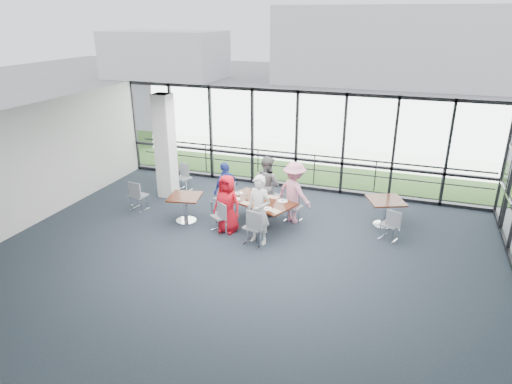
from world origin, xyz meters
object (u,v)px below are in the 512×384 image
(side_table_right, at_px, (386,204))
(chair_spare_la, at_px, (139,196))
(diner_far_right, at_px, (294,192))
(chair_main_nl, at_px, (221,216))
(chair_main_fr, at_px, (293,207))
(chair_spare_lb, at_px, (184,178))
(diner_end, at_px, (226,189))
(diner_near_right, at_px, (259,210))
(main_table, at_px, (260,205))
(chair_main_end, at_px, (224,199))
(chair_main_nr, at_px, (255,227))
(side_table_left, at_px, (185,200))
(chair_main_fl, at_px, (270,195))
(chair_spare_r, at_px, (390,224))
(structural_column, at_px, (165,147))
(diner_near_left, at_px, (227,204))
(diner_far_left, at_px, (267,185))

(side_table_right, bearing_deg, chair_spare_la, -169.33)
(diner_far_right, xyz_separation_m, chair_main_nl, (-1.64, -1.25, -0.43))
(chair_main_fr, relative_size, chair_spare_la, 0.95)
(chair_spare_lb, bearing_deg, diner_end, 164.92)
(diner_far_right, relative_size, chair_spare_lb, 2.03)
(chair_spare_la, bearing_deg, diner_near_right, -2.16)
(main_table, relative_size, chair_main_nl, 2.45)
(diner_near_right, bearing_deg, chair_main_end, 152.86)
(main_table, distance_m, chair_main_nr, 1.06)
(side_table_left, distance_m, diner_near_right, 2.39)
(chair_main_fl, relative_size, chair_spare_r, 1.14)
(structural_column, height_order, side_table_right, structural_column)
(chair_spare_r, bearing_deg, diner_near_left, -145.21)
(main_table, relative_size, side_table_left, 2.11)
(chair_main_end, distance_m, chair_spare_r, 4.62)
(structural_column, height_order, diner_near_left, structural_column)
(diner_far_left, bearing_deg, side_table_left, 61.50)
(chair_main_nr, bearing_deg, diner_far_left, 113.46)
(chair_spare_lb, bearing_deg, side_table_right, -168.09)
(diner_far_right, bearing_deg, chair_main_nr, 99.20)
(main_table, distance_m, chair_main_end, 1.34)
(chair_main_fr, distance_m, chair_spare_la, 4.52)
(chair_main_fr, height_order, chair_spare_la, chair_spare_la)
(side_table_left, xyz_separation_m, diner_far_right, (2.81, 1.00, 0.23))
(structural_column, height_order, side_table_left, structural_column)
(chair_main_fr, bearing_deg, diner_far_left, -6.20)
(side_table_left, distance_m, chair_spare_lb, 2.41)
(structural_column, distance_m, side_table_right, 6.69)
(main_table, distance_m, diner_end, 1.25)
(side_table_left, bearing_deg, chair_spare_lb, 119.18)
(chair_main_nl, height_order, chair_main_fl, chair_main_fl)
(structural_column, xyz_separation_m, chair_spare_la, (-0.24, -1.29, -1.16))
(diner_near_left, xyz_separation_m, chair_main_nl, (-0.16, -0.06, -0.35))
(chair_spare_la, bearing_deg, chair_main_fr, 18.53)
(side_table_left, relative_size, chair_spare_la, 1.12)
(side_table_left, relative_size, chair_spare_r, 1.18)
(structural_column, xyz_separation_m, chair_spare_lb, (0.25, 0.55, -1.18))
(main_table, xyz_separation_m, chair_main_end, (-1.25, 0.45, -0.17))
(chair_main_nr, bearing_deg, side_table_right, 50.46)
(chair_main_fr, distance_m, chair_spare_lb, 4.11)
(diner_near_right, height_order, chair_main_end, diner_near_right)
(main_table, height_order, chair_main_fr, chair_main_fr)
(main_table, height_order, chair_main_end, chair_main_end)
(side_table_right, bearing_deg, diner_far_right, -166.86)
(side_table_left, height_order, chair_spare_lb, chair_spare_lb)
(structural_column, bearing_deg, chair_spare_la, -100.58)
(diner_near_right, bearing_deg, diner_far_right, 86.25)
(side_table_right, xyz_separation_m, chair_main_nl, (-4.02, -1.81, -0.21))
(diner_near_left, distance_m, chair_spare_r, 4.18)
(chair_main_fl, height_order, chair_spare_r, chair_main_fl)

